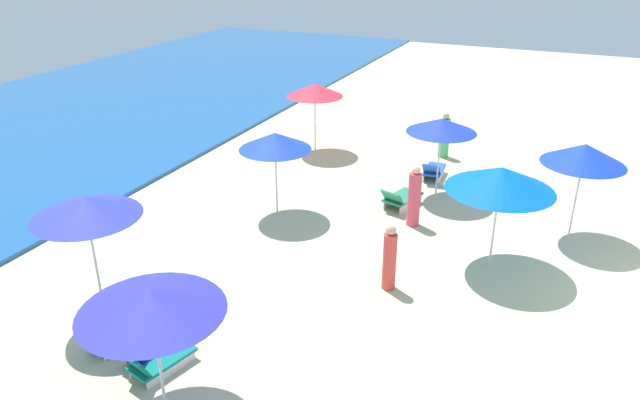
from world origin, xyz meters
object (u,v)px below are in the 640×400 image
(lounge_chair_1_0, at_px, (118,332))
(umbrella_4, at_px, (315,90))
(lounge_chair_5_0, at_px, (151,347))
(umbrella_1, at_px, (86,207))
(lounge_chair_5_1, at_px, (157,361))
(umbrella_3, at_px, (275,141))
(umbrella_0, at_px, (442,125))
(lounge_chair_0_0, at_px, (434,171))
(umbrella_2, at_px, (584,154))
(beachgoer_3, at_px, (444,137))
(beachgoer_0, at_px, (390,259))
(lounge_chair_0_1, at_px, (401,198))
(umbrella_6, at_px, (501,179))
(beachgoer_2, at_px, (414,198))
(umbrella_5, at_px, (151,302))

(lounge_chair_1_0, bearing_deg, umbrella_4, -73.55)
(lounge_chair_5_0, bearing_deg, umbrella_1, -8.93)
(lounge_chair_5_1, bearing_deg, umbrella_3, -65.78)
(umbrella_0, relative_size, lounge_chair_5_1, 1.75)
(lounge_chair_0_0, distance_m, umbrella_2, 5.30)
(lounge_chair_5_1, relative_size, beachgoer_3, 0.86)
(umbrella_4, height_order, lounge_chair_5_0, umbrella_4)
(umbrella_1, bearing_deg, lounge_chair_5_1, -114.01)
(beachgoer_0, bearing_deg, lounge_chair_0_0, -45.72)
(lounge_chair_0_1, height_order, lounge_chair_5_1, lounge_chair_5_1)
(lounge_chair_0_0, height_order, umbrella_4, umbrella_4)
(lounge_chair_0_0, height_order, umbrella_6, umbrella_6)
(lounge_chair_1_0, distance_m, lounge_chair_5_1, 1.28)
(lounge_chair_0_0, height_order, beachgoer_3, beachgoer_3)
(lounge_chair_5_1, bearing_deg, lounge_chair_5_0, -22.29)
(beachgoer_0, xyz_separation_m, beachgoer_2, (3.25, 0.38, 0.06))
(lounge_chair_0_1, xyz_separation_m, beachgoer_0, (-4.21, -1.01, 0.47))
(umbrella_3, xyz_separation_m, umbrella_6, (-0.43, -5.92, 0.08))
(lounge_chair_5_0, distance_m, beachgoer_0, 5.24)
(lounge_chair_0_0, height_order, beachgoer_0, beachgoer_0)
(umbrella_2, relative_size, beachgoer_3, 1.60)
(lounge_chair_5_0, height_order, beachgoer_2, beachgoer_2)
(lounge_chair_0_1, bearing_deg, beachgoer_3, -75.42)
(umbrella_0, distance_m, lounge_chair_5_1, 10.28)
(lounge_chair_1_0, relative_size, umbrella_4, 0.63)
(umbrella_0, xyz_separation_m, lounge_chair_0_1, (-1.20, 0.73, -1.92))
(umbrella_0, xyz_separation_m, umbrella_3, (-3.05, 3.76, -0.04))
(umbrella_1, height_order, lounge_chair_5_0, umbrella_1)
(umbrella_0, bearing_deg, lounge_chair_0_0, 17.43)
(lounge_chair_0_0, bearing_deg, beachgoer_0, 92.65)
(lounge_chair_1_0, distance_m, umbrella_2, 11.39)
(lounge_chair_1_0, distance_m, umbrella_5, 2.82)
(lounge_chair_0_0, height_order, umbrella_5, umbrella_5)
(beachgoer_3, bearing_deg, umbrella_4, 144.41)
(lounge_chair_5_1, bearing_deg, umbrella_6, -112.79)
(lounge_chair_5_0, distance_m, beachgoer_3, 13.15)
(umbrella_5, relative_size, umbrella_6, 0.93)
(lounge_chair_5_0, relative_size, lounge_chair_5_1, 0.98)
(umbrella_4, bearing_deg, lounge_chair_5_1, -168.99)
(lounge_chair_0_1, bearing_deg, beachgoer_2, 139.48)
(lounge_chair_0_0, height_order, umbrella_3, umbrella_3)
(lounge_chair_0_0, xyz_separation_m, umbrella_4, (0.83, 4.55, 1.96))
(lounge_chair_5_1, distance_m, beachgoer_2, 8.02)
(lounge_chair_1_0, xyz_separation_m, umbrella_2, (8.17, -7.67, 2.05))
(umbrella_0, distance_m, beachgoer_3, 3.79)
(umbrella_2, distance_m, beachgoer_2, 4.29)
(lounge_chair_0_1, distance_m, beachgoer_2, 1.26)
(umbrella_0, bearing_deg, lounge_chair_1_0, 157.56)
(lounge_chair_0_0, height_order, lounge_chair_0_1, lounge_chair_0_0)
(umbrella_0, xyz_separation_m, beachgoer_0, (-5.41, -0.28, -1.45))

